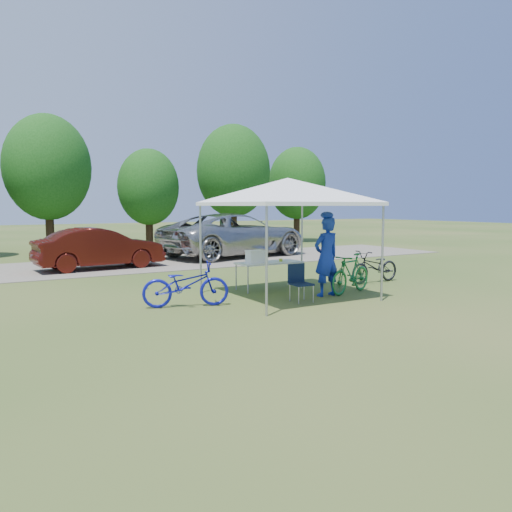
{
  "coord_description": "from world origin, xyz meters",
  "views": [
    {
      "loc": [
        -6.46,
        -9.44,
        2.11
      ],
      "look_at": [
        0.35,
        2.0,
        0.75
      ],
      "focal_mm": 35.0,
      "sensor_mm": 36.0,
      "label": 1
    }
  ],
  "objects_px": {
    "bike_blue": "(186,285)",
    "sedan": "(100,248)",
    "bike_dark": "(375,267)",
    "minivan": "(235,235)",
    "bike_green": "(351,274)",
    "folding_table": "(269,264)",
    "cooler": "(255,257)",
    "folding_chair": "(299,279)",
    "cyclist": "(326,257)"
  },
  "relations": [
    {
      "from": "bike_blue",
      "to": "sedan",
      "type": "bearing_deg",
      "value": 17.73
    },
    {
      "from": "bike_dark",
      "to": "minivan",
      "type": "distance_m",
      "value": 8.12
    },
    {
      "from": "bike_green",
      "to": "sedan",
      "type": "distance_m",
      "value": 8.76
    },
    {
      "from": "minivan",
      "to": "folding_table",
      "type": "bearing_deg",
      "value": 147.54
    },
    {
      "from": "folding_table",
      "to": "cooler",
      "type": "xyz_separation_m",
      "value": [
        -0.41,
        0.0,
        0.2
      ]
    },
    {
      "from": "folding_chair",
      "to": "minivan",
      "type": "distance_m",
      "value": 9.8
    },
    {
      "from": "cooler",
      "to": "bike_green",
      "type": "height_order",
      "value": "cooler"
    },
    {
      "from": "sedan",
      "to": "cyclist",
      "type": "bearing_deg",
      "value": -161.07
    },
    {
      "from": "folding_chair",
      "to": "minivan",
      "type": "relative_size",
      "value": 0.13
    },
    {
      "from": "bike_green",
      "to": "bike_dark",
      "type": "xyz_separation_m",
      "value": [
        1.69,
        0.93,
        -0.03
      ]
    },
    {
      "from": "folding_table",
      "to": "bike_blue",
      "type": "relative_size",
      "value": 0.94
    },
    {
      "from": "bike_dark",
      "to": "sedan",
      "type": "height_order",
      "value": "sedan"
    },
    {
      "from": "folding_table",
      "to": "bike_dark",
      "type": "xyz_separation_m",
      "value": [
        3.04,
        -0.61,
        -0.2
      ]
    },
    {
      "from": "folding_chair",
      "to": "cooler",
      "type": "bearing_deg",
      "value": 97.81
    },
    {
      "from": "cooler",
      "to": "sedan",
      "type": "height_order",
      "value": "sedan"
    },
    {
      "from": "folding_chair",
      "to": "bike_blue",
      "type": "relative_size",
      "value": 0.46
    },
    {
      "from": "folding_chair",
      "to": "cyclist",
      "type": "relative_size",
      "value": 0.45
    },
    {
      "from": "folding_table",
      "to": "minivan",
      "type": "height_order",
      "value": "minivan"
    },
    {
      "from": "folding_chair",
      "to": "bike_blue",
      "type": "height_order",
      "value": "bike_blue"
    },
    {
      "from": "bike_blue",
      "to": "sedan",
      "type": "distance_m",
      "value": 7.23
    },
    {
      "from": "bike_blue",
      "to": "sedan",
      "type": "height_order",
      "value": "sedan"
    },
    {
      "from": "folding_chair",
      "to": "bike_blue",
      "type": "distance_m",
      "value": 2.49
    },
    {
      "from": "sedan",
      "to": "cooler",
      "type": "bearing_deg",
      "value": -164.13
    },
    {
      "from": "folding_table",
      "to": "bike_green",
      "type": "xyz_separation_m",
      "value": [
        1.34,
        -1.54,
        -0.17
      ]
    },
    {
      "from": "cyclist",
      "to": "sedan",
      "type": "bearing_deg",
      "value": -69.05
    },
    {
      "from": "folding_chair",
      "to": "bike_green",
      "type": "xyz_separation_m",
      "value": [
        1.64,
        0.15,
        -0.0
      ]
    },
    {
      "from": "bike_blue",
      "to": "minivan",
      "type": "height_order",
      "value": "minivan"
    },
    {
      "from": "cooler",
      "to": "minivan",
      "type": "height_order",
      "value": "minivan"
    },
    {
      "from": "cyclist",
      "to": "bike_green",
      "type": "bearing_deg",
      "value": 174.31
    },
    {
      "from": "bike_dark",
      "to": "sedan",
      "type": "xyz_separation_m",
      "value": [
        -5.75,
        6.84,
        0.25
      ]
    },
    {
      "from": "folding_chair",
      "to": "bike_dark",
      "type": "xyz_separation_m",
      "value": [
        3.33,
        1.08,
        -0.04
      ]
    },
    {
      "from": "bike_blue",
      "to": "bike_dark",
      "type": "height_order",
      "value": "bike_blue"
    },
    {
      "from": "cyclist",
      "to": "minivan",
      "type": "distance_m",
      "value": 9.32
    },
    {
      "from": "bike_dark",
      "to": "minivan",
      "type": "xyz_separation_m",
      "value": [
        0.04,
        8.11,
        0.46
      ]
    },
    {
      "from": "cooler",
      "to": "bike_dark",
      "type": "height_order",
      "value": "cooler"
    },
    {
      "from": "cooler",
      "to": "minivan",
      "type": "bearing_deg",
      "value": 65.08
    },
    {
      "from": "cyclist",
      "to": "sedan",
      "type": "xyz_separation_m",
      "value": [
        -3.33,
        7.73,
        -0.23
      ]
    },
    {
      "from": "bike_green",
      "to": "cyclist",
      "type": "bearing_deg",
      "value": -110.38
    },
    {
      "from": "folding_chair",
      "to": "cooler",
      "type": "distance_m",
      "value": 1.74
    },
    {
      "from": "bike_dark",
      "to": "folding_chair",
      "type": "bearing_deg",
      "value": -74.91
    },
    {
      "from": "bike_blue",
      "to": "bike_green",
      "type": "bearing_deg",
      "value": -80.26
    },
    {
      "from": "cooler",
      "to": "cyclist",
      "type": "distance_m",
      "value": 1.82
    },
    {
      "from": "bike_green",
      "to": "sedan",
      "type": "relative_size",
      "value": 0.39
    },
    {
      "from": "folding_table",
      "to": "minivan",
      "type": "bearing_deg",
      "value": 67.71
    },
    {
      "from": "cooler",
      "to": "folding_chair",
      "type": "bearing_deg",
      "value": -85.99
    },
    {
      "from": "folding_table",
      "to": "folding_chair",
      "type": "bearing_deg",
      "value": -99.78
    },
    {
      "from": "folding_chair",
      "to": "cyclist",
      "type": "xyz_separation_m",
      "value": [
        0.91,
        0.19,
        0.44
      ]
    },
    {
      "from": "bike_green",
      "to": "sedan",
      "type": "xyz_separation_m",
      "value": [
        -4.05,
        7.77,
        0.22
      ]
    },
    {
      "from": "folding_table",
      "to": "sedan",
      "type": "relative_size",
      "value": 0.41
    },
    {
      "from": "bike_blue",
      "to": "minivan",
      "type": "relative_size",
      "value": 0.28
    }
  ]
}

